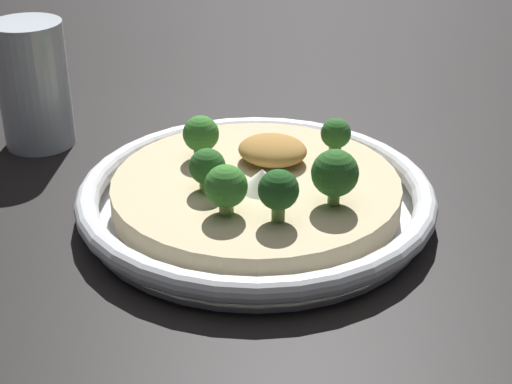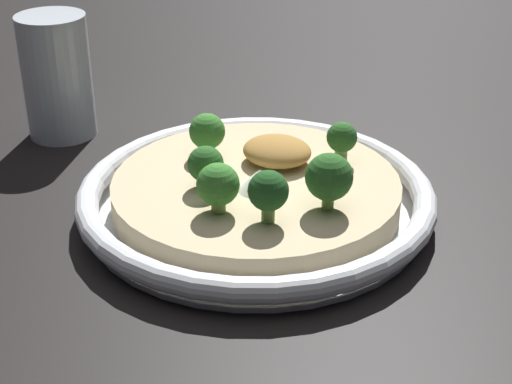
# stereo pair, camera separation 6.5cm
# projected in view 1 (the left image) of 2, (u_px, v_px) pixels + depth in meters

# --- Properties ---
(ground_plane) EXTENTS (6.00, 6.00, 0.00)m
(ground_plane) POSITION_uv_depth(u_px,v_px,m) (256.00, 214.00, 0.66)
(ground_plane) COLOR black
(risotto_bowl) EXTENTS (0.30, 0.30, 0.03)m
(risotto_bowl) POSITION_uv_depth(u_px,v_px,m) (256.00, 196.00, 0.65)
(risotto_bowl) COLOR silver
(risotto_bowl) RESTS_ON ground_plane
(cheese_sprinkle) EXTENTS (0.04, 0.04, 0.02)m
(cheese_sprinkle) POSITION_uv_depth(u_px,v_px,m) (262.00, 179.00, 0.63)
(cheese_sprinkle) COLOR white
(cheese_sprinkle) RESTS_ON risotto_bowl
(crispy_onion_garnish) EXTENTS (0.06, 0.05, 0.02)m
(crispy_onion_garnish) POSITION_uv_depth(u_px,v_px,m) (274.00, 150.00, 0.67)
(crispy_onion_garnish) COLOR #A37538
(crispy_onion_garnish) RESTS_ON risotto_bowl
(broccoli_back) EXTENTS (0.03, 0.03, 0.04)m
(broccoli_back) POSITION_uv_depth(u_px,v_px,m) (222.00, 186.00, 0.59)
(broccoli_back) COLOR #84A856
(broccoli_back) RESTS_ON risotto_bowl
(broccoli_left) EXTENTS (0.04, 0.04, 0.05)m
(broccoli_left) POSITION_uv_depth(u_px,v_px,m) (335.00, 174.00, 0.60)
(broccoli_left) COLOR #759E4C
(broccoli_left) RESTS_ON risotto_bowl
(broccoli_back_right) EXTENTS (0.03, 0.03, 0.04)m
(broccoli_back_right) POSITION_uv_depth(u_px,v_px,m) (207.00, 168.00, 0.62)
(broccoli_back_right) COLOR #759E4C
(broccoli_back_right) RESTS_ON risotto_bowl
(broccoli_right) EXTENTS (0.03, 0.03, 0.04)m
(broccoli_right) POSITION_uv_depth(u_px,v_px,m) (201.00, 135.00, 0.67)
(broccoli_right) COLOR #668E47
(broccoli_right) RESTS_ON risotto_bowl
(broccoli_back_left) EXTENTS (0.03, 0.03, 0.04)m
(broccoli_back_left) POSITION_uv_depth(u_px,v_px,m) (279.00, 191.00, 0.58)
(broccoli_back_left) COLOR #759E4C
(broccoli_back_left) RESTS_ON risotto_bowl
(broccoli_front_left) EXTENTS (0.03, 0.03, 0.04)m
(broccoli_front_left) POSITION_uv_depth(u_px,v_px,m) (336.00, 135.00, 0.67)
(broccoli_front_left) COLOR #759E4C
(broccoli_front_left) RESTS_ON risotto_bowl
(drinking_glass) EXTENTS (0.07, 0.07, 0.12)m
(drinking_glass) POSITION_uv_depth(u_px,v_px,m) (34.00, 85.00, 0.76)
(drinking_glass) COLOR silver
(drinking_glass) RESTS_ON ground_plane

